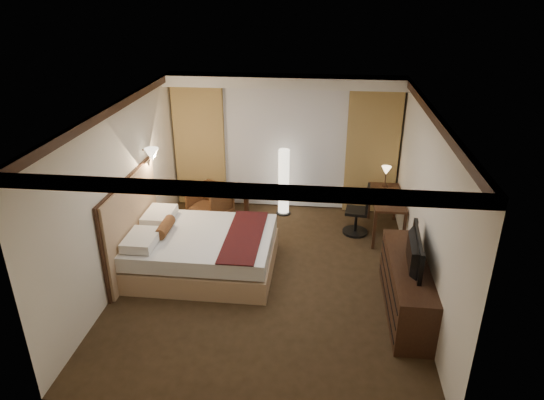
# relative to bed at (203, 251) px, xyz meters

# --- Properties ---
(floor) EXTENTS (4.50, 5.50, 0.01)m
(floor) POSITION_rel_bed_xyz_m (1.07, -0.10, -0.33)
(floor) COLOR #302212
(floor) RESTS_ON ground
(ceiling) EXTENTS (4.50, 5.50, 0.01)m
(ceiling) POSITION_rel_bed_xyz_m (1.07, -0.10, 2.37)
(ceiling) COLOR white
(ceiling) RESTS_ON back_wall
(back_wall) EXTENTS (4.50, 0.02, 2.70)m
(back_wall) POSITION_rel_bed_xyz_m (1.07, 2.65, 1.02)
(back_wall) COLOR silver
(back_wall) RESTS_ON floor
(left_wall) EXTENTS (0.02, 5.50, 2.70)m
(left_wall) POSITION_rel_bed_xyz_m (-1.18, -0.10, 1.02)
(left_wall) COLOR silver
(left_wall) RESTS_ON floor
(right_wall) EXTENTS (0.02, 5.50, 2.70)m
(right_wall) POSITION_rel_bed_xyz_m (3.32, -0.10, 1.02)
(right_wall) COLOR silver
(right_wall) RESTS_ON floor
(crown_molding) EXTENTS (4.50, 5.50, 0.12)m
(crown_molding) POSITION_rel_bed_xyz_m (1.07, -0.10, 2.31)
(crown_molding) COLOR black
(crown_molding) RESTS_ON ceiling
(soffit) EXTENTS (4.50, 0.50, 0.20)m
(soffit) POSITION_rel_bed_xyz_m (1.07, 2.40, 2.27)
(soffit) COLOR white
(soffit) RESTS_ON ceiling
(curtain_sheer) EXTENTS (2.48, 0.04, 2.45)m
(curtain_sheer) POSITION_rel_bed_xyz_m (1.07, 2.57, 0.92)
(curtain_sheer) COLOR silver
(curtain_sheer) RESTS_ON back_wall
(curtain_left_drape) EXTENTS (1.00, 0.14, 2.45)m
(curtain_left_drape) POSITION_rel_bed_xyz_m (-0.63, 2.51, 0.92)
(curtain_left_drape) COLOR #AB8B4E
(curtain_left_drape) RESTS_ON back_wall
(curtain_right_drape) EXTENTS (1.00, 0.14, 2.45)m
(curtain_right_drape) POSITION_rel_bed_xyz_m (2.77, 2.51, 0.92)
(curtain_right_drape) COLOR #AB8B4E
(curtain_right_drape) RESTS_ON back_wall
(wall_sconce) EXTENTS (0.24, 0.24, 0.24)m
(wall_sconce) POSITION_rel_bed_xyz_m (-1.02, 0.87, 1.29)
(wall_sconce) COLOR white
(wall_sconce) RESTS_ON left_wall
(bed) EXTENTS (2.23, 1.74, 0.65)m
(bed) POSITION_rel_bed_xyz_m (0.00, 0.00, 0.00)
(bed) COLOR white
(bed) RESTS_ON floor
(headboard) EXTENTS (0.12, 2.04, 1.50)m
(headboard) POSITION_rel_bed_xyz_m (-1.13, 0.00, 0.42)
(headboard) COLOR tan
(headboard) RESTS_ON floor
(armchair) EXTENTS (0.91, 0.89, 0.71)m
(armchair) POSITION_rel_bed_xyz_m (-0.33, 1.89, 0.03)
(armchair) COLOR #502F18
(armchair) RESTS_ON floor
(side_table) EXTENTS (0.54, 0.54, 0.59)m
(side_table) POSITION_rel_bed_xyz_m (0.38, 1.98, -0.03)
(side_table) COLOR black
(side_table) RESTS_ON floor
(floor_lamp) EXTENTS (0.29, 0.29, 1.36)m
(floor_lamp) POSITION_rel_bed_xyz_m (1.09, 2.20, 0.35)
(floor_lamp) COLOR white
(floor_lamp) RESTS_ON floor
(desk) EXTENTS (0.55, 1.30, 0.75)m
(desk) POSITION_rel_bed_xyz_m (3.02, 1.57, 0.05)
(desk) COLOR black
(desk) RESTS_ON floor
(desk_lamp) EXTENTS (0.18, 0.18, 0.34)m
(desk_lamp) POSITION_rel_bed_xyz_m (3.02, 2.07, 0.59)
(desk_lamp) COLOR #FFD899
(desk_lamp) RESTS_ON desk
(office_chair) EXTENTS (0.52, 0.52, 0.97)m
(office_chair) POSITION_rel_bed_xyz_m (2.49, 1.52, 0.16)
(office_chair) COLOR black
(office_chair) RESTS_ON floor
(dresser) EXTENTS (0.50, 1.98, 0.77)m
(dresser) POSITION_rel_bed_xyz_m (3.07, -0.74, 0.06)
(dresser) COLOR black
(dresser) RESTS_ON floor
(television) EXTENTS (0.68, 1.10, 0.14)m
(television) POSITION_rel_bed_xyz_m (3.04, -0.74, 0.75)
(television) COLOR black
(television) RESTS_ON dresser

